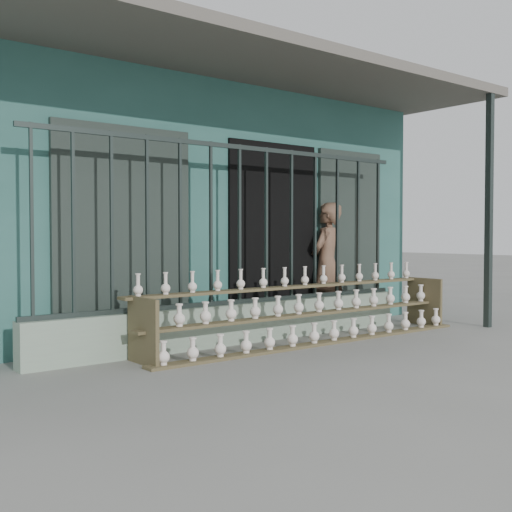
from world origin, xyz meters
TOP-DOWN VIEW (x-y plane):
  - ground at (0.00, 0.00)m, footprint 60.00×60.00m
  - workshop_building at (0.00, 4.23)m, footprint 7.40×6.60m
  - parapet_wall at (0.00, 1.30)m, footprint 5.00×0.20m
  - security_fence at (-0.00, 1.30)m, footprint 5.00×0.04m
  - shelf_rack at (0.70, 0.88)m, footprint 4.50×0.68m
  - elderly_woman at (1.74, 1.66)m, footprint 0.71×0.60m

SIDE VIEW (x-z plane):
  - ground at x=0.00m, z-range 0.00..0.00m
  - parapet_wall at x=0.00m, z-range 0.00..0.45m
  - shelf_rack at x=0.70m, z-range -0.06..0.79m
  - elderly_woman at x=1.74m, z-range 0.00..1.66m
  - security_fence at x=0.00m, z-range 0.45..2.25m
  - workshop_building at x=0.00m, z-range 0.02..3.23m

